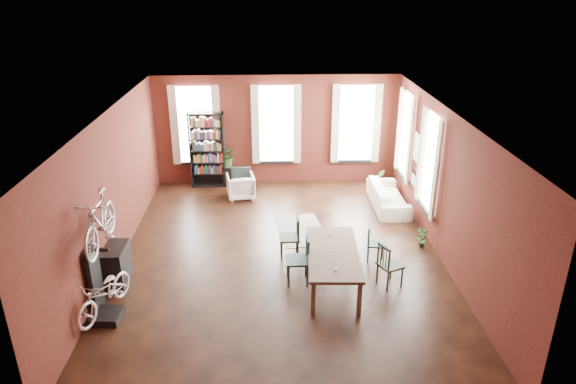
{
  "coord_description": "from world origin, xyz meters",
  "views": [
    {
      "loc": [
        -0.2,
        -9.88,
        5.69
      ],
      "look_at": [
        0.19,
        0.6,
        1.3
      ],
      "focal_mm": 32.0,
      "sensor_mm": 36.0,
      "label": 1
    }
  ],
  "objects_px": {
    "dining_chair_a": "(298,260)",
    "cream_sofa": "(389,192)",
    "dining_chair_c": "(390,265)",
    "bookshelf": "(207,150)",
    "white_armchair": "(241,185)",
    "bike_trainer": "(107,316)",
    "console_table": "(117,265)",
    "dining_table": "(332,268)",
    "dining_chair_d": "(376,244)",
    "bicycle_floor": "(102,276)",
    "dining_chair_b": "(289,238)",
    "plant_stand": "(228,176)"
  },
  "relations": [
    {
      "from": "dining_chair_c",
      "to": "bookshelf",
      "type": "bearing_deg",
      "value": 12.08
    },
    {
      "from": "dining_chair_b",
      "to": "dining_chair_a",
      "type": "bearing_deg",
      "value": 5.15
    },
    {
      "from": "bookshelf",
      "to": "dining_table",
      "type": "bearing_deg",
      "value": -61.0
    },
    {
      "from": "dining_chair_d",
      "to": "cream_sofa",
      "type": "relative_size",
      "value": 0.38
    },
    {
      "from": "dining_chair_d",
      "to": "bookshelf",
      "type": "relative_size",
      "value": 0.36
    },
    {
      "from": "dining_chair_c",
      "to": "white_armchair",
      "type": "height_order",
      "value": "dining_chair_c"
    },
    {
      "from": "dining_chair_a",
      "to": "cream_sofa",
      "type": "relative_size",
      "value": 0.48
    },
    {
      "from": "dining_chair_b",
      "to": "bike_trainer",
      "type": "relative_size",
      "value": 1.85
    },
    {
      "from": "dining_chair_a",
      "to": "bookshelf",
      "type": "height_order",
      "value": "bookshelf"
    },
    {
      "from": "dining_chair_d",
      "to": "plant_stand",
      "type": "relative_size",
      "value": 1.4
    },
    {
      "from": "white_armchair",
      "to": "bike_trainer",
      "type": "xyz_separation_m",
      "value": [
        -2.15,
        -5.48,
        -0.3
      ]
    },
    {
      "from": "dining_chair_a",
      "to": "bike_trainer",
      "type": "relative_size",
      "value": 1.99
    },
    {
      "from": "dining_chair_c",
      "to": "bookshelf",
      "type": "height_order",
      "value": "bookshelf"
    },
    {
      "from": "dining_chair_a",
      "to": "dining_table",
      "type": "bearing_deg",
      "value": 78.81
    },
    {
      "from": "dining_table",
      "to": "dining_chair_b",
      "type": "xyz_separation_m",
      "value": [
        -0.81,
        1.15,
        0.09
      ]
    },
    {
      "from": "console_table",
      "to": "bicycle_floor",
      "type": "distance_m",
      "value": 1.3
    },
    {
      "from": "dining_chair_d",
      "to": "bike_trainer",
      "type": "relative_size",
      "value": 1.59
    },
    {
      "from": "bookshelf",
      "to": "console_table",
      "type": "distance_m",
      "value": 5.4
    },
    {
      "from": "dining_table",
      "to": "console_table",
      "type": "distance_m",
      "value": 4.3
    },
    {
      "from": "white_armchair",
      "to": "bicycle_floor",
      "type": "relative_size",
      "value": 0.5
    },
    {
      "from": "dining_table",
      "to": "dining_chair_a",
      "type": "distance_m",
      "value": 0.71
    },
    {
      "from": "bookshelf",
      "to": "plant_stand",
      "type": "relative_size",
      "value": 3.86
    },
    {
      "from": "bookshelf",
      "to": "bike_trainer",
      "type": "height_order",
      "value": "bookshelf"
    },
    {
      "from": "dining_chair_d",
      "to": "white_armchair",
      "type": "xyz_separation_m",
      "value": [
        -3.07,
        3.55,
        -0.03
      ]
    },
    {
      "from": "cream_sofa",
      "to": "console_table",
      "type": "xyz_separation_m",
      "value": [
        -6.23,
        -3.5,
        -0.01
      ]
    },
    {
      "from": "dining_chair_c",
      "to": "dining_chair_d",
      "type": "xyz_separation_m",
      "value": [
        -0.09,
        1.0,
        -0.06
      ]
    },
    {
      "from": "bike_trainer",
      "to": "white_armchair",
      "type": "bearing_deg",
      "value": 68.61
    },
    {
      "from": "bike_trainer",
      "to": "bicycle_floor",
      "type": "distance_m",
      "value": 0.82
    },
    {
      "from": "bike_trainer",
      "to": "console_table",
      "type": "height_order",
      "value": "console_table"
    },
    {
      "from": "dining_chair_d",
      "to": "console_table",
      "type": "relative_size",
      "value": 1.0
    },
    {
      "from": "dining_chair_a",
      "to": "bicycle_floor",
      "type": "xyz_separation_m",
      "value": [
        -3.48,
        -1.09,
        0.4
      ]
    },
    {
      "from": "dining_chair_c",
      "to": "cream_sofa",
      "type": "distance_m",
      "value": 3.88
    },
    {
      "from": "dining_chair_d",
      "to": "bicycle_floor",
      "type": "distance_m",
      "value": 5.57
    },
    {
      "from": "dining_chair_c",
      "to": "dining_chair_d",
      "type": "bearing_deg",
      "value": -19.76
    },
    {
      "from": "dining_chair_d",
      "to": "white_armchair",
      "type": "distance_m",
      "value": 4.7
    },
    {
      "from": "dining_table",
      "to": "dining_chair_b",
      "type": "bearing_deg",
      "value": 127.77
    },
    {
      "from": "dining_table",
      "to": "cream_sofa",
      "type": "height_order",
      "value": "cream_sofa"
    },
    {
      "from": "bookshelf",
      "to": "console_table",
      "type": "height_order",
      "value": "bookshelf"
    },
    {
      "from": "dining_table",
      "to": "dining_chair_a",
      "type": "relative_size",
      "value": 2.18
    },
    {
      "from": "dining_chair_b",
      "to": "console_table",
      "type": "xyz_separation_m",
      "value": [
        -3.48,
        -0.92,
        -0.06
      ]
    },
    {
      "from": "white_armchair",
      "to": "console_table",
      "type": "relative_size",
      "value": 0.93
    },
    {
      "from": "cream_sofa",
      "to": "bike_trainer",
      "type": "bearing_deg",
      "value": 127.71
    },
    {
      "from": "bicycle_floor",
      "to": "dining_chair_b",
      "type": "bearing_deg",
      "value": 51.18
    },
    {
      "from": "console_table",
      "to": "white_armchair",
      "type": "bearing_deg",
      "value": 62.02
    },
    {
      "from": "dining_chair_c",
      "to": "white_armchair",
      "type": "relative_size",
      "value": 1.24
    },
    {
      "from": "dining_chair_d",
      "to": "cream_sofa",
      "type": "distance_m",
      "value": 2.94
    },
    {
      "from": "dining_chair_a",
      "to": "bicycle_floor",
      "type": "bearing_deg",
      "value": -73.97
    },
    {
      "from": "bike_trainer",
      "to": "plant_stand",
      "type": "distance_m",
      "value": 6.66
    },
    {
      "from": "dining_chair_a",
      "to": "dining_chair_c",
      "type": "distance_m",
      "value": 1.83
    },
    {
      "from": "dining_chair_a",
      "to": "console_table",
      "type": "distance_m",
      "value": 3.6
    }
  ]
}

